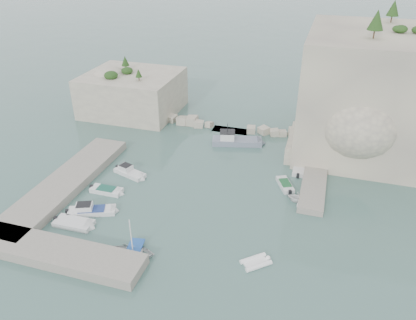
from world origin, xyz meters
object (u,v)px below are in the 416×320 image
(work_boat, at_px, (237,144))
(motorboat_e, at_px, (74,225))
(motorboat_d, at_px, (92,213))
(tender_east_c, at_px, (299,170))
(motorboat_c, at_px, (107,192))
(rowboat, at_px, (133,255))
(motorboat_b, at_px, (130,175))
(inflatable_dinghy, at_px, (256,264))
(tender_east_a, at_px, (298,202))
(tender_east_d, at_px, (299,163))
(tender_east_b, at_px, (285,187))

(work_boat, bearing_deg, motorboat_e, -131.06)
(motorboat_d, xyz_separation_m, tender_east_c, (22.06, 17.24, 0.00))
(motorboat_c, distance_m, rowboat, 12.68)
(motorboat_d, bearing_deg, motorboat_e, -128.05)
(motorboat_c, bearing_deg, motorboat_b, 79.01)
(inflatable_dinghy, height_order, tender_east_c, tender_east_c)
(rowboat, bearing_deg, work_boat, -18.40)
(tender_east_a, bearing_deg, motorboat_c, 105.02)
(motorboat_e, distance_m, motorboat_b, 11.74)
(motorboat_b, xyz_separation_m, work_boat, (11.66, 13.27, 0.00))
(tender_east_d, bearing_deg, motorboat_b, 135.45)
(motorboat_d, distance_m, work_boat, 25.38)
(rowboat, relative_size, tender_east_b, 1.10)
(inflatable_dinghy, height_order, work_boat, work_boat)
(tender_east_a, relative_size, tender_east_c, 0.58)
(motorboat_b, height_order, motorboat_d, same)
(motorboat_c, height_order, rowboat, rowboat)
(tender_east_a, distance_m, work_boat, 16.89)
(tender_east_a, height_order, work_boat, work_boat)
(motorboat_e, bearing_deg, work_boat, 62.08)
(rowboat, bearing_deg, motorboat_c, 31.61)
(motorboat_c, height_order, tender_east_c, same)
(tender_east_c, bearing_deg, motorboat_b, 110.45)
(work_boat, bearing_deg, tender_east_b, -63.09)
(motorboat_b, bearing_deg, tender_east_d, 43.06)
(tender_east_a, xyz_separation_m, tender_east_b, (-1.99, 2.95, 0.00))
(motorboat_b, xyz_separation_m, tender_east_c, (21.76, 8.13, 0.00))
(motorboat_b, relative_size, motorboat_c, 1.15)
(rowboat, bearing_deg, motorboat_d, 46.99)
(tender_east_a, bearing_deg, tender_east_d, 8.20)
(motorboat_b, xyz_separation_m, tender_east_a, (22.41, 0.24, 0.00))
(motorboat_d, xyz_separation_m, rowboat, (7.78, -5.11, 0.00))
(tender_east_b, bearing_deg, motorboat_e, 99.09)
(motorboat_e, xyz_separation_m, rowboat, (8.51, -2.52, 0.00))
(inflatable_dinghy, bearing_deg, tender_east_c, 42.26)
(inflatable_dinghy, relative_size, tender_east_a, 1.09)
(tender_east_c, xyz_separation_m, tender_east_d, (-0.21, 1.71, 0.00))
(motorboat_e, height_order, tender_east_b, same)
(motorboat_e, xyz_separation_m, motorboat_b, (1.04, 11.69, 0.00))
(motorboat_d, distance_m, tender_east_c, 28.00)
(tender_east_b, relative_size, tender_east_c, 0.83)
(tender_east_b, bearing_deg, motorboat_b, 73.23)
(motorboat_c, xyz_separation_m, tender_east_c, (22.65, 12.83, 0.00))
(tender_east_a, bearing_deg, motorboat_b, 93.67)
(motorboat_c, height_order, work_boat, work_boat)
(motorboat_e, relative_size, inflatable_dinghy, 1.57)
(motorboat_e, height_order, motorboat_d, motorboat_d)
(rowboat, height_order, inflatable_dinghy, rowboat)
(inflatable_dinghy, relative_size, work_boat, 0.37)
(motorboat_b, xyz_separation_m, motorboat_d, (-0.31, -9.11, 0.00))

